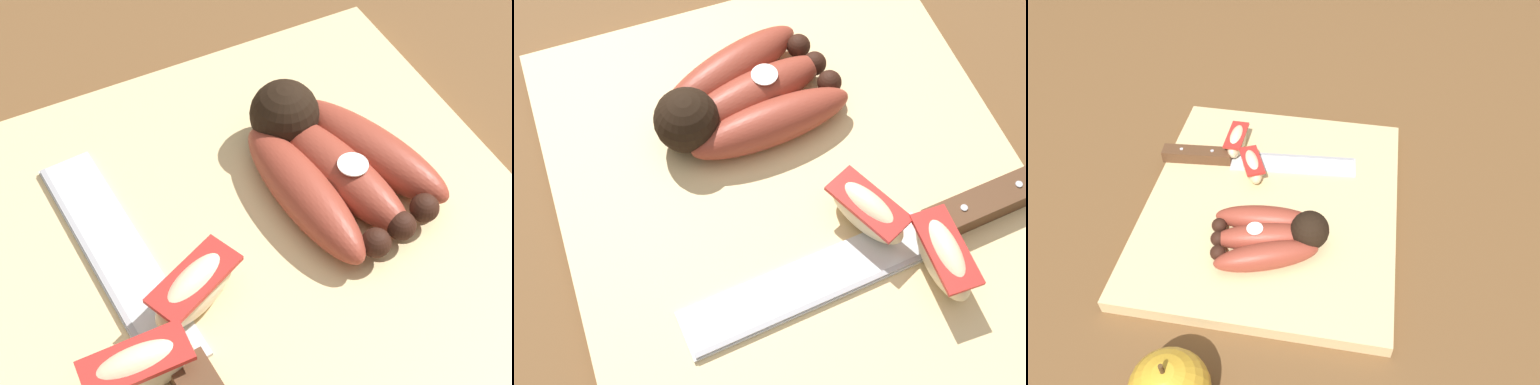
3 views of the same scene
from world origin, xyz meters
The scene contains 6 objects.
ground_plane centered at (0.00, 0.00, 0.00)m, with size 6.00×6.00×0.00m, color brown.
cutting_board centered at (-0.01, 0.01, 0.01)m, with size 0.38×0.33×0.02m, color #DBBC84.
banana_bunch centered at (0.06, 0.03, 0.04)m, with size 0.12×0.15×0.05m.
chefs_knife centered at (-0.08, -0.06, 0.03)m, with size 0.05×0.28×0.02m.
apple_wedge_near centered at (-0.10, -0.06, 0.04)m, with size 0.07×0.03×0.04m.
apple_wedge_middle centered at (-0.06, -0.02, 0.04)m, with size 0.07×0.05×0.03m.
Camera 3 is at (0.45, 0.11, 0.52)m, focal length 35.46 mm.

